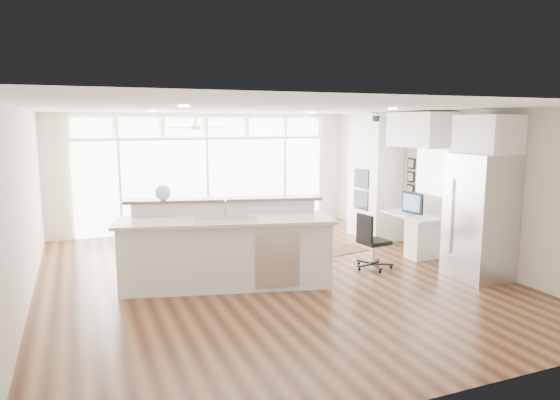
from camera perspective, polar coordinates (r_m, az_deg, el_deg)
name	(u,v)px	position (r m, az deg, el deg)	size (l,w,h in m)	color
floor	(268,276)	(8.26, -1.42, -8.73)	(7.00, 8.00, 0.02)	#442514
ceiling	(267,108)	(7.88, -1.49, 10.42)	(7.00, 8.00, 0.02)	white
wall_back	(206,172)	(11.75, -8.42, 3.21)	(7.00, 0.04, 2.70)	beige
wall_front	(432,255)	(4.51, 17.02, -6.05)	(7.00, 0.04, 2.70)	beige
wall_left	(22,208)	(7.48, -27.39, -0.86)	(0.04, 8.00, 2.70)	beige
wall_right	(443,184)	(9.75, 18.16, 1.73)	(0.04, 8.00, 2.70)	beige
glass_wall	(207,185)	(11.73, -8.31, 1.72)	(5.80, 0.06, 2.08)	white
transom_row	(206,127)	(11.64, -8.46, 8.23)	(5.90, 0.06, 0.40)	white
desk_window	(431,172)	(9.93, 16.92, 3.07)	(0.04, 0.85, 0.85)	white
ceiling_fan	(195,123)	(10.42, -9.65, 8.70)	(1.16, 1.16, 0.32)	white
recessed_lights	(263,110)	(8.06, -2.00, 10.24)	(3.40, 3.00, 0.02)	white
oven_cabinet	(374,180)	(11.00, 10.75, 2.25)	(0.64, 1.20, 2.50)	white
desk_nook	(415,234)	(9.91, 15.13, -3.72)	(0.72, 1.30, 0.76)	white
upper_cabinets	(421,130)	(9.71, 15.79, 7.73)	(0.64, 1.30, 0.64)	white
refrigerator	(480,217)	(8.55, 21.89, -1.78)	(0.76, 0.90, 2.00)	silver
fridge_cabinet	(488,134)	(8.47, 22.69, 6.93)	(0.64, 0.90, 0.60)	white
framed_photos	(411,177)	(10.43, 14.74, 2.59)	(0.06, 0.22, 0.80)	black
kitchen_island	(226,245)	(7.64, -6.15, -5.12)	(3.25, 1.22, 1.29)	white
rug	(340,250)	(9.93, 6.85, -5.66)	(0.94, 0.68, 0.01)	#3A1D12
office_chair	(374,241)	(8.70, 10.70, -4.66)	(0.49, 0.45, 0.95)	black
fishbowl	(163,192)	(7.92, -13.22, 0.84)	(0.25, 0.25, 0.25)	white
monitor	(412,203)	(9.75, 14.90, -0.31)	(0.09, 0.53, 0.45)	black
keyboard	(405,215)	(9.69, 14.05, -1.62)	(0.12, 0.33, 0.02)	silver
potted_plant	(376,116)	(10.93, 10.95, 9.39)	(0.27, 0.31, 0.24)	#2E5E28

